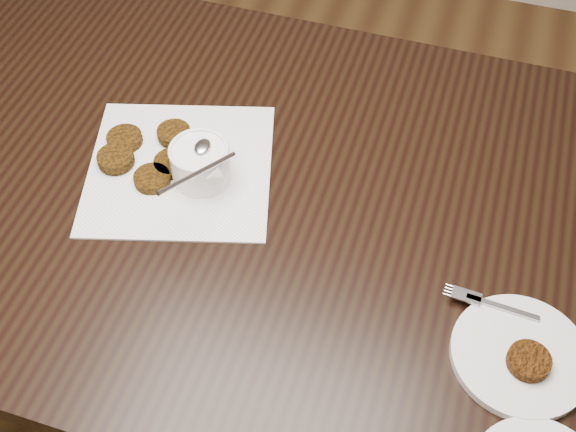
{
  "coord_description": "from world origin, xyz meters",
  "views": [
    {
      "loc": [
        0.32,
        -0.56,
        1.67
      ],
      "look_at": [
        0.11,
        0.1,
        0.8
      ],
      "focal_mm": 45.0,
      "sensor_mm": 36.0,
      "label": 1
    }
  ],
  "objects": [
    {
      "name": "table",
      "position": [
        0.05,
        0.18,
        0.38
      ],
      "size": [
        1.47,
        0.95,
        0.75
      ],
      "primitive_type": "cube",
      "color": "black",
      "rests_on": "floor"
    },
    {
      "name": "napkin",
      "position": [
        -0.11,
        0.18,
        0.75
      ],
      "size": [
        0.39,
        0.39,
        0.0
      ],
      "primitive_type": "cube",
      "rotation": [
        0.0,
        0.0,
        0.28
      ],
      "color": "white",
      "rests_on": "table"
    },
    {
      "name": "sauce_ramekin",
      "position": [
        -0.06,
        0.17,
        0.82
      ],
      "size": [
        0.17,
        0.17,
        0.14
      ],
      "primitive_type": null,
      "rotation": [
        0.0,
        0.0,
        -0.38
      ],
      "color": "white",
      "rests_on": "napkin"
    },
    {
      "name": "patty_cluster",
      "position": [
        -0.15,
        0.18,
        0.76
      ],
      "size": [
        0.27,
        0.27,
        0.02
      ],
      "primitive_type": null,
      "rotation": [
        0.0,
        0.0,
        0.31
      ],
      "color": "#5F3B0C",
      "rests_on": "napkin"
    },
    {
      "name": "plate_with_patty",
      "position": [
        0.49,
        -0.01,
        0.76
      ],
      "size": [
        0.21,
        0.21,
        0.03
      ],
      "primitive_type": null,
      "rotation": [
        0.0,
        0.0,
        -0.07
      ],
      "color": "silver",
      "rests_on": "table"
    }
  ]
}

